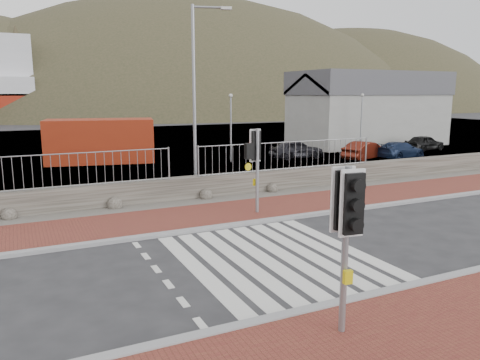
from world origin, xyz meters
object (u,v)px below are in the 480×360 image
car_a (296,149)px  car_c (400,150)px  traffic_signal_far (256,153)px  shipping_container (100,141)px  traffic_signal_near (346,215)px  car_e (424,143)px  car_b (365,150)px  streetlight (197,91)px

car_a → car_c: car_a is taller
traffic_signal_far → car_a: traffic_signal_far is taller
shipping_container → car_a: 12.22m
traffic_signal_near → car_e: 28.97m
traffic_signal_near → car_b: traffic_signal_near is taller
traffic_signal_far → car_c: bearing=-156.4°
car_a → car_c: size_ratio=0.94×
car_c → car_e: (4.61, 2.33, 0.03)m
shipping_container → car_c: shipping_container is taller
traffic_signal_far → car_e: (19.51, 10.82, -1.60)m
traffic_signal_near → traffic_signal_far: size_ratio=1.00×
traffic_signal_near → traffic_signal_far: (2.47, 7.98, -0.02)m
traffic_signal_far → shipping_container: bearing=-85.7°
traffic_signal_far → car_e: bearing=-157.1°
shipping_container → car_c: bearing=-8.8°
shipping_container → car_a: (11.58, -3.82, -0.71)m
car_e → traffic_signal_far: bearing=112.5°
traffic_signal_near → car_e: (21.98, 18.80, -1.62)m
streetlight → shipping_container: streetlight is taller
traffic_signal_far → car_a: 14.41m
car_a → car_e: (10.70, -0.48, -0.03)m
shipping_container → car_c: size_ratio=1.68×
traffic_signal_far → streetlight: (-0.62, 4.02, 2.10)m
traffic_signal_far → car_b: size_ratio=0.85×
streetlight → car_c: bearing=31.8°
traffic_signal_near → shipping_container: size_ratio=0.48×
car_a → car_e: car_a is taller
streetlight → car_a: bearing=53.5°
car_c → traffic_signal_far: bearing=109.7°
traffic_signal_far → shipping_container: (-2.78, 15.12, -0.86)m
shipping_container → car_e: shipping_container is taller
shipping_container → car_c: 18.90m
traffic_signal_near → car_e: traffic_signal_near is taller
streetlight → car_a: size_ratio=2.16×
streetlight → car_e: 21.56m
traffic_signal_far → streetlight: streetlight is taller
shipping_container → car_b: bearing=-10.1°
traffic_signal_far → streetlight: 4.58m
traffic_signal_near → shipping_container: (-0.31, 23.11, -0.88)m
car_a → car_b: size_ratio=0.99×
traffic_signal_near → traffic_signal_far: traffic_signal_near is taller
streetlight → shipping_container: size_ratio=1.21×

